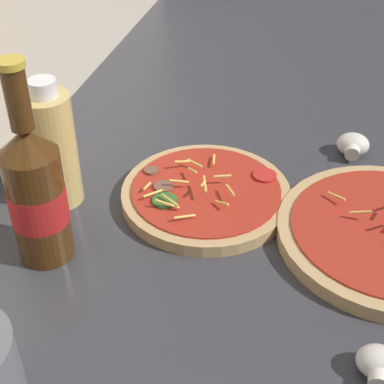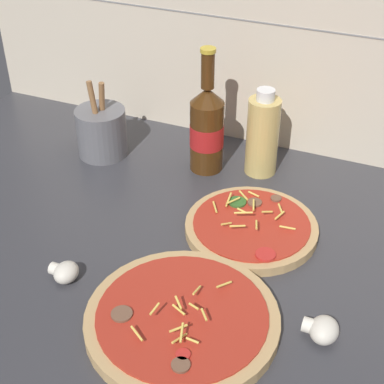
{
  "view_description": "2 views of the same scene",
  "coord_description": "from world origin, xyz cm",
  "px_view_note": "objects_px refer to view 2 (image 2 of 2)",
  "views": [
    {
      "loc": [
        -68.05,
        -1.13,
        53.84
      ],
      "look_at": [
        -8.92,
        14.11,
        7.95
      ],
      "focal_mm": 55.0,
      "sensor_mm": 36.0,
      "label": 1
    },
    {
      "loc": [
        19.44,
        -67.42,
        69.62
      ],
      "look_at": [
        -13.25,
        9.54,
        11.18
      ],
      "focal_mm": 55.0,
      "sensor_mm": 36.0,
      "label": 2
    }
  ],
  "objects_px": {
    "pizza_near": "(182,319)",
    "beer_bottle": "(207,128)",
    "utensil_crock": "(102,132)",
    "mushroom_left": "(65,272)",
    "oil_bottle": "(263,135)",
    "pizza_far": "(251,227)",
    "mushroom_right": "(322,329)"
  },
  "relations": [
    {
      "from": "mushroom_left",
      "to": "utensil_crock",
      "type": "distance_m",
      "value": 0.4
    },
    {
      "from": "mushroom_left",
      "to": "utensil_crock",
      "type": "height_order",
      "value": "utensil_crock"
    },
    {
      "from": "mushroom_right",
      "to": "utensil_crock",
      "type": "distance_m",
      "value": 0.65
    },
    {
      "from": "pizza_far",
      "to": "mushroom_left",
      "type": "relative_size",
      "value": 4.97
    },
    {
      "from": "utensil_crock",
      "to": "mushroom_right",
      "type": "bearing_deg",
      "value": -30.78
    },
    {
      "from": "beer_bottle",
      "to": "oil_bottle",
      "type": "distance_m",
      "value": 0.11
    },
    {
      "from": "oil_bottle",
      "to": "mushroom_left",
      "type": "relative_size",
      "value": 3.84
    },
    {
      "from": "mushroom_left",
      "to": "mushroom_right",
      "type": "relative_size",
      "value": 0.91
    },
    {
      "from": "mushroom_left",
      "to": "mushroom_right",
      "type": "height_order",
      "value": "mushroom_right"
    },
    {
      "from": "mushroom_left",
      "to": "mushroom_right",
      "type": "distance_m",
      "value": 0.42
    },
    {
      "from": "oil_bottle",
      "to": "mushroom_right",
      "type": "relative_size",
      "value": 3.49
    },
    {
      "from": "mushroom_right",
      "to": "utensil_crock",
      "type": "xyz_separation_m",
      "value": [
        -0.56,
        0.33,
        0.04
      ]
    },
    {
      "from": "pizza_far",
      "to": "oil_bottle",
      "type": "bearing_deg",
      "value": 103.22
    },
    {
      "from": "beer_bottle",
      "to": "mushroom_left",
      "type": "bearing_deg",
      "value": -101.71
    },
    {
      "from": "utensil_crock",
      "to": "pizza_far",
      "type": "bearing_deg",
      "value": -19.48
    },
    {
      "from": "oil_bottle",
      "to": "mushroom_left",
      "type": "xyz_separation_m",
      "value": [
        -0.19,
        -0.44,
        -0.07
      ]
    },
    {
      "from": "pizza_near",
      "to": "pizza_far",
      "type": "bearing_deg",
      "value": 84.22
    },
    {
      "from": "pizza_near",
      "to": "mushroom_right",
      "type": "bearing_deg",
      "value": 15.77
    },
    {
      "from": "pizza_far",
      "to": "mushroom_right",
      "type": "bearing_deg",
      "value": -48.64
    },
    {
      "from": "pizza_near",
      "to": "utensil_crock",
      "type": "distance_m",
      "value": 0.53
    },
    {
      "from": "oil_bottle",
      "to": "mushroom_left",
      "type": "bearing_deg",
      "value": -113.75
    },
    {
      "from": "pizza_near",
      "to": "beer_bottle",
      "type": "height_order",
      "value": "beer_bottle"
    },
    {
      "from": "pizza_near",
      "to": "beer_bottle",
      "type": "xyz_separation_m",
      "value": [
        -0.13,
        0.42,
        0.08
      ]
    },
    {
      "from": "beer_bottle",
      "to": "utensil_crock",
      "type": "bearing_deg",
      "value": -171.61
    },
    {
      "from": "pizza_near",
      "to": "oil_bottle",
      "type": "bearing_deg",
      "value": 92.76
    },
    {
      "from": "pizza_near",
      "to": "utensil_crock",
      "type": "xyz_separation_m",
      "value": [
        -0.36,
        0.39,
        0.04
      ]
    },
    {
      "from": "oil_bottle",
      "to": "mushroom_left",
      "type": "distance_m",
      "value": 0.49
    },
    {
      "from": "beer_bottle",
      "to": "mushroom_right",
      "type": "height_order",
      "value": "beer_bottle"
    },
    {
      "from": "oil_bottle",
      "to": "utensil_crock",
      "type": "distance_m",
      "value": 0.35
    },
    {
      "from": "beer_bottle",
      "to": "mushroom_left",
      "type": "xyz_separation_m",
      "value": [
        -0.08,
        -0.41,
        -0.08
      ]
    },
    {
      "from": "beer_bottle",
      "to": "oil_bottle",
      "type": "xyz_separation_m",
      "value": [
        0.11,
        0.03,
        -0.01
      ]
    },
    {
      "from": "pizza_near",
      "to": "utensil_crock",
      "type": "bearing_deg",
      "value": 132.83
    }
  ]
}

